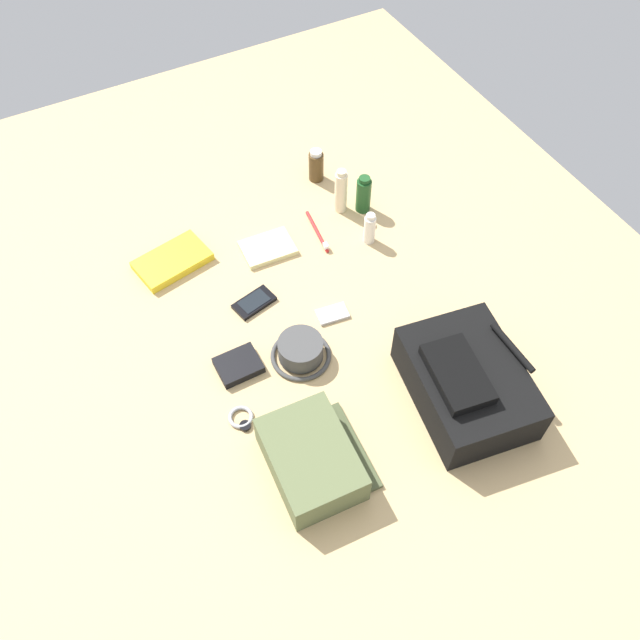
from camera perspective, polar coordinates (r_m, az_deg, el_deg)
ground_plane at (r=1.76m, az=0.00°, el=-1.00°), size 2.64×2.02×0.02m
backpack at (r=1.62m, az=12.69°, el=-5.35°), size 0.38×0.30×0.15m
toiletry_pouch at (r=1.51m, az=-0.68°, el=-12.05°), size 0.26×0.23×0.10m
bucket_hat at (r=1.67m, az=-1.70°, el=-2.72°), size 0.16×0.16×0.06m
cologne_bottle at (r=2.11m, az=-0.34°, el=13.36°), size 0.05×0.05×0.11m
lotion_bottle at (r=1.99m, az=1.84°, el=11.20°), size 0.04×0.04×0.15m
shampoo_bottle at (r=2.01m, az=3.83°, el=10.91°), size 0.05×0.05×0.13m
toothpaste_tube at (r=1.92m, az=4.36°, el=7.98°), size 0.03×0.03×0.11m
paperback_novel at (r=1.93m, az=-12.80°, el=5.04°), size 0.16×0.23×0.03m
cell_phone at (r=1.80m, az=-5.79°, el=1.54°), size 0.09×0.12×0.01m
media_player at (r=1.77m, az=1.08°, el=0.54°), size 0.06×0.09×0.01m
wristwatch at (r=1.61m, az=-6.90°, el=-8.55°), size 0.07×0.06×0.01m
toothbrush at (r=1.96m, az=-0.15°, el=7.59°), size 0.17×0.03×0.02m
wallet at (r=1.68m, az=-7.15°, el=-3.96°), size 0.09×0.11×0.02m
notepad at (r=1.93m, az=-4.58°, el=6.34°), size 0.12×0.16×0.02m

